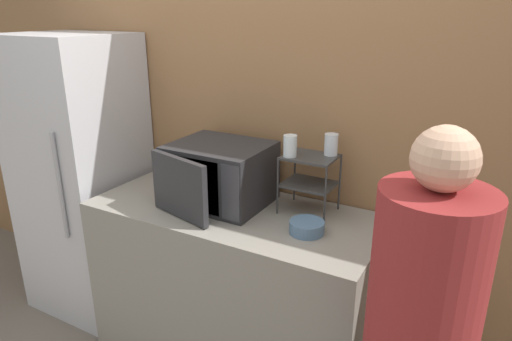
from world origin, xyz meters
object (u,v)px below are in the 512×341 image
object	(u,v)px
dish_rack	(310,172)
bowl	(307,227)
microwave	(218,174)
person	(418,340)
glass_back_right	(331,144)
glass_front_left	(290,146)
refrigerator	(82,178)

from	to	relation	value
dish_rack	bowl	distance (m)	0.30
microwave	bowl	xyz separation A→B (m)	(0.55, -0.10, -0.13)
microwave	person	xyz separation A→B (m)	(1.13, -0.55, -0.19)
glass_back_right	microwave	bearing A→B (deg)	-160.77
glass_front_left	person	world-z (taller)	person
microwave	person	world-z (taller)	person
glass_back_right	dish_rack	bearing A→B (deg)	-141.28
person	microwave	bearing A→B (deg)	154.21
bowl	person	distance (m)	0.74
bowl	refrigerator	size ratio (longest dim) A/B	0.09
refrigerator	glass_front_left	bearing A→B (deg)	3.47
glass_back_right	person	size ratio (longest dim) A/B	0.07
bowl	glass_back_right	bearing A→B (deg)	91.43
dish_rack	microwave	bearing A→B (deg)	-164.92
glass_front_left	glass_back_right	bearing A→B (deg)	36.01
glass_back_right	glass_front_left	bearing A→B (deg)	-143.99
glass_back_right	bowl	distance (m)	0.43
dish_rack	glass_back_right	distance (m)	0.17
microwave	dish_rack	world-z (taller)	microwave
glass_back_right	refrigerator	world-z (taller)	refrigerator
person	refrigerator	xyz separation A→B (m)	(-2.17, 0.53, -0.01)
dish_rack	person	size ratio (longest dim) A/B	0.18
dish_rack	bowl	bearing A→B (deg)	-68.39
refrigerator	glass_back_right	bearing A→B (deg)	7.41
glass_front_left	bowl	size ratio (longest dim) A/B	0.65
person	bowl	bearing A→B (deg)	142.47
glass_front_left	dish_rack	bearing A→B (deg)	33.22
glass_front_left	bowl	world-z (taller)	glass_front_left
glass_back_right	person	world-z (taller)	person
bowl	person	size ratio (longest dim) A/B	0.10
person	refrigerator	distance (m)	2.23
microwave	dish_rack	size ratio (longest dim) A/B	1.80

